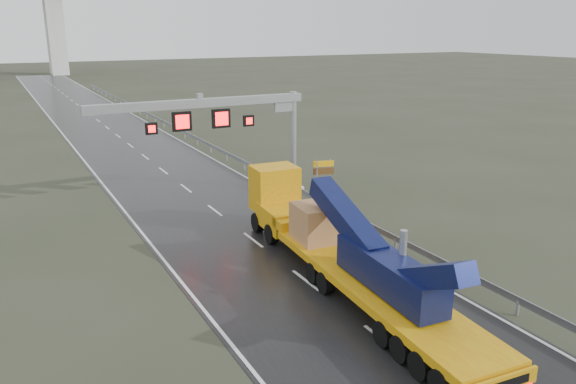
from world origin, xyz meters
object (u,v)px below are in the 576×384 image
striped_barrier (281,181)px  exit_sign_pair (323,171)px  heavy_haul_truck (330,238)px  sign_gantry (231,119)px

striped_barrier → exit_sign_pair: bearing=-38.2°
heavy_haul_truck → striped_barrier: bearing=75.9°
sign_gantry → heavy_haul_truck: 14.11m
sign_gantry → heavy_haul_truck: bearing=-92.3°
heavy_haul_truck → striped_barrier: (4.65, 14.10, -1.16)m
exit_sign_pair → striped_barrier: (-1.95, 2.73, -1.19)m
sign_gantry → exit_sign_pair: bearing=-20.0°
heavy_haul_truck → exit_sign_pair: bearing=64.0°
heavy_haul_truck → exit_sign_pair: size_ratio=7.61×
exit_sign_pair → heavy_haul_truck: bearing=-103.9°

